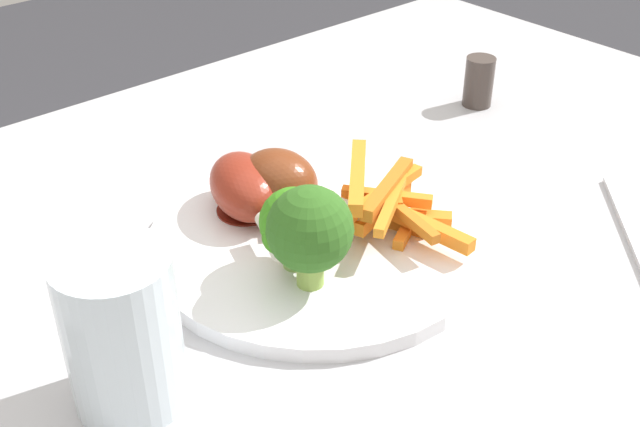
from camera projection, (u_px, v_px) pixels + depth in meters
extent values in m
cube|color=#B7B7BC|center=(259.00, 293.00, 0.59)|extent=(1.19, 0.72, 0.03)
cylinder|color=gray|center=(422.00, 250.00, 1.28)|extent=(0.06, 0.06, 0.72)
cylinder|color=white|center=(320.00, 242.00, 0.61)|extent=(0.26, 0.26, 0.01)
cylinder|color=#82A94E|center=(294.00, 255.00, 0.57)|extent=(0.02, 0.02, 0.02)
sphere|color=#37831A|center=(294.00, 222.00, 0.56)|extent=(0.05, 0.05, 0.05)
sphere|color=#37831A|center=(282.00, 223.00, 0.54)|extent=(0.02, 0.02, 0.02)
sphere|color=#37831A|center=(320.00, 213.00, 0.56)|extent=(0.02, 0.02, 0.02)
sphere|color=#37831A|center=(283.00, 235.00, 0.54)|extent=(0.03, 0.03, 0.03)
sphere|color=#37831A|center=(304.00, 207.00, 0.57)|extent=(0.03, 0.03, 0.03)
sphere|color=#37831A|center=(319.00, 220.00, 0.56)|extent=(0.02, 0.02, 0.02)
cylinder|color=#93B64F|center=(310.00, 270.00, 0.55)|extent=(0.02, 0.02, 0.02)
sphere|color=#2F611E|center=(310.00, 229.00, 0.53)|extent=(0.06, 0.06, 0.06)
sphere|color=#2F611E|center=(305.00, 240.00, 0.52)|extent=(0.02, 0.02, 0.02)
sphere|color=#2F611E|center=(331.00, 236.00, 0.53)|extent=(0.02, 0.02, 0.02)
sphere|color=#2F611E|center=(307.00, 211.00, 0.55)|extent=(0.03, 0.03, 0.03)
cube|color=orange|center=(381.00, 217.00, 0.62)|extent=(0.08, 0.09, 0.01)
cube|color=orange|center=(387.00, 188.00, 0.61)|extent=(0.08, 0.04, 0.01)
cube|color=orange|center=(409.00, 224.00, 0.61)|extent=(0.06, 0.04, 0.01)
cube|color=orange|center=(408.00, 217.00, 0.59)|extent=(0.02, 0.07, 0.01)
cube|color=orange|center=(345.00, 207.00, 0.60)|extent=(0.08, 0.06, 0.01)
cube|color=orange|center=(430.00, 228.00, 0.59)|extent=(0.02, 0.07, 0.01)
cube|color=orange|center=(381.00, 218.00, 0.62)|extent=(0.03, 0.08, 0.01)
cube|color=orange|center=(354.00, 174.00, 0.62)|extent=(0.08, 0.08, 0.01)
cube|color=orange|center=(382.00, 206.00, 0.62)|extent=(0.08, 0.03, 0.01)
cube|color=orange|center=(380.00, 195.00, 0.61)|extent=(0.10, 0.02, 0.01)
cube|color=orange|center=(387.00, 197.00, 0.62)|extent=(0.05, 0.06, 0.01)
cube|color=orange|center=(391.00, 204.00, 0.59)|extent=(0.07, 0.05, 0.01)
cylinder|color=#62180F|center=(246.00, 210.00, 0.64)|extent=(0.05, 0.05, 0.00)
ellipsoid|color=maroon|center=(245.00, 186.00, 0.63)|extent=(0.08, 0.10, 0.04)
cylinder|color=beige|center=(273.00, 234.00, 0.58)|extent=(0.03, 0.04, 0.01)
sphere|color=silver|center=(283.00, 250.00, 0.56)|extent=(0.02, 0.02, 0.02)
cylinder|color=#501E0E|center=(279.00, 208.00, 0.64)|extent=(0.05, 0.05, 0.00)
ellipsoid|color=brown|center=(278.00, 181.00, 0.63)|extent=(0.07, 0.08, 0.05)
cylinder|color=beige|center=(335.00, 205.00, 0.60)|extent=(0.02, 0.04, 0.01)
sphere|color=silver|center=(355.00, 212.00, 0.60)|extent=(0.02, 0.02, 0.02)
cube|color=silver|center=(636.00, 242.00, 0.62)|extent=(0.15, 0.14, 0.00)
cylinder|color=silver|center=(122.00, 332.00, 0.46)|extent=(0.07, 0.07, 0.10)
cylinder|color=#423833|center=(479.00, 82.00, 0.82)|extent=(0.03, 0.03, 0.05)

